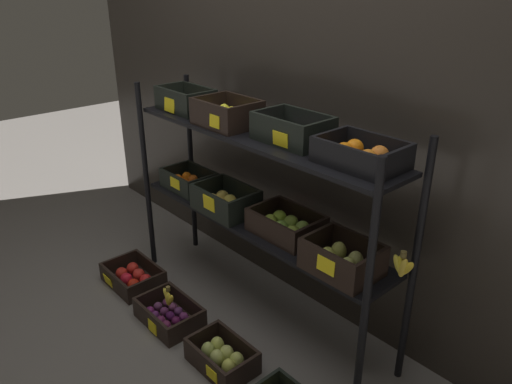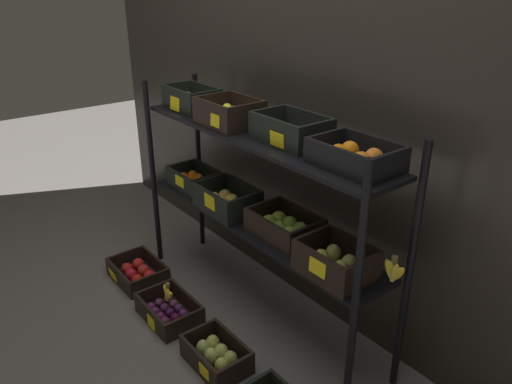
{
  "view_description": "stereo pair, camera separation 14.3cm",
  "coord_description": "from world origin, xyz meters",
  "px_view_note": "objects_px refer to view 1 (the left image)",
  "views": [
    {
      "loc": [
        1.65,
        -1.48,
        1.7
      ],
      "look_at": [
        0.0,
        0.0,
        0.71
      ],
      "focal_mm": 34.36,
      "sensor_mm": 36.0,
      "label": 1
    },
    {
      "loc": [
        1.75,
        -1.37,
        1.7
      ],
      "look_at": [
        0.0,
        0.0,
        0.71
      ],
      "focal_mm": 34.36,
      "sensor_mm": 36.0,
      "label": 2
    }
  ],
  "objects_px": {
    "crate_ground_pear": "(222,357)",
    "crate_ground_apple_red": "(133,277)",
    "banana_bunch_loose": "(168,298)",
    "display_rack": "(257,179)",
    "crate_ground_plum": "(170,315)"
  },
  "relations": [
    {
      "from": "crate_ground_apple_red",
      "to": "crate_ground_pear",
      "type": "distance_m",
      "value": 0.89
    },
    {
      "from": "crate_ground_plum",
      "to": "display_rack",
      "type": "bearing_deg",
      "value": 60.14
    },
    {
      "from": "crate_ground_pear",
      "to": "banana_bunch_loose",
      "type": "bearing_deg",
      "value": -178.26
    },
    {
      "from": "crate_ground_apple_red",
      "to": "crate_ground_pear",
      "type": "relative_size",
      "value": 1.09
    },
    {
      "from": "crate_ground_apple_red",
      "to": "crate_ground_pear",
      "type": "xyz_separation_m",
      "value": [
        0.89,
        -0.02,
        0.01
      ]
    },
    {
      "from": "crate_ground_pear",
      "to": "crate_ground_apple_red",
      "type": "bearing_deg",
      "value": 178.5
    },
    {
      "from": "display_rack",
      "to": "crate_ground_apple_red",
      "type": "bearing_deg",
      "value": -150.79
    },
    {
      "from": "crate_ground_plum",
      "to": "crate_ground_pear",
      "type": "height_order",
      "value": "crate_ground_pear"
    },
    {
      "from": "display_rack",
      "to": "banana_bunch_loose",
      "type": "bearing_deg",
      "value": -118.22
    },
    {
      "from": "crate_ground_pear",
      "to": "banana_bunch_loose",
      "type": "xyz_separation_m",
      "value": [
        -0.43,
        -0.01,
        0.11
      ]
    },
    {
      "from": "crate_ground_plum",
      "to": "banana_bunch_loose",
      "type": "bearing_deg",
      "value": -20.78
    },
    {
      "from": "display_rack",
      "to": "crate_ground_pear",
      "type": "xyz_separation_m",
      "value": [
        0.2,
        -0.41,
        -0.73
      ]
    },
    {
      "from": "banana_bunch_loose",
      "to": "crate_ground_pear",
      "type": "bearing_deg",
      "value": 1.74
    },
    {
      "from": "crate_ground_apple_red",
      "to": "banana_bunch_loose",
      "type": "height_order",
      "value": "banana_bunch_loose"
    },
    {
      "from": "crate_ground_apple_red",
      "to": "crate_ground_plum",
      "type": "height_order",
      "value": "crate_ground_plum"
    }
  ]
}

